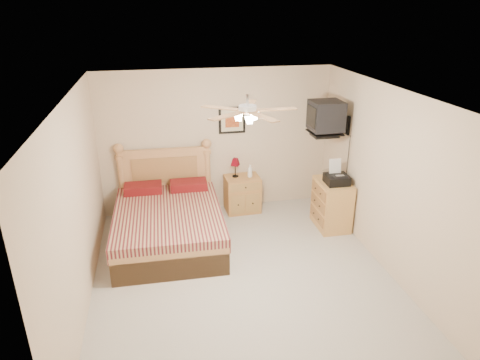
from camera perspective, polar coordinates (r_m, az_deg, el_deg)
The scene contains 17 objects.
floor at distance 6.01m, azimuth 0.43°, elevation -12.76°, with size 4.50×4.50×0.00m, color #ACA69B.
ceiling at distance 5.01m, azimuth 0.51°, elevation 11.30°, with size 4.00×4.50×0.04m, color white.
wall_back at distance 7.46m, azimuth -3.13°, elevation 5.15°, with size 4.00×0.04×2.50m, color beige.
wall_front at distance 3.54m, azimuth 8.37°, elevation -16.73°, with size 4.00×0.04×2.50m, color beige.
wall_left at distance 5.38m, azimuth -20.90°, elevation -3.48°, with size 0.04×4.50×2.50m, color beige.
wall_right at distance 6.09m, azimuth 19.19°, elevation -0.19°, with size 0.04×4.50×2.50m, color beige.
bed at distance 6.55m, azimuth -9.70°, elevation -3.15°, with size 1.58×2.07×1.34m, color tan, non-canonical shape.
nightstand at distance 7.64m, azimuth 0.31°, elevation -1.85°, with size 0.60×0.45×0.65m, color #B17535.
table_lamp at distance 7.47m, azimuth -0.63°, elevation 1.68°, with size 0.18×0.18×0.34m, color #62020F, non-canonical shape.
lotion_bottle at distance 7.48m, azimuth 1.34°, elevation 1.22°, with size 0.09×0.09×0.22m, color white.
framed_picture at distance 7.39m, azimuth -1.07°, elevation 7.98°, with size 0.46×0.04×0.46m, color black.
dresser at distance 7.22m, azimuth 12.13°, elevation -3.18°, with size 0.48×0.69×0.81m, color #B18647.
fax_machine at distance 6.93m, azimuth 12.85°, elevation 0.97°, with size 0.35×0.38×0.38m, color black, non-canonical shape.
magazine_lower at distance 7.28m, azimuth 11.64°, elevation 0.68°, with size 0.22×0.30×0.03m, color beige.
magazine_upper at distance 7.27m, azimuth 11.69°, elevation 0.87°, with size 0.22×0.30×0.02m, color gray.
wall_tv at distance 6.94m, azimuth 12.53°, elevation 8.12°, with size 0.56×0.46×0.58m, color black, non-canonical shape.
ceiling_fan at distance 4.84m, azimuth 1.00°, elevation 9.23°, with size 1.14×1.14×0.28m, color silver, non-canonical shape.
Camera 1 is at (-1.02, -4.80, 3.47)m, focal length 32.00 mm.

